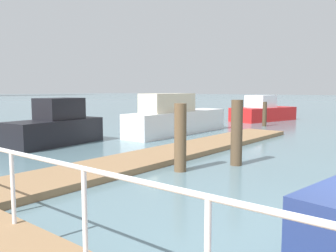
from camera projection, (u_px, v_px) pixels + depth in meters
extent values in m
cube|color=#93704C|center=(177.00, 152.00, 12.53)|extent=(15.61, 2.00, 0.18)
cylinder|color=white|center=(85.00, 214.00, 3.93)|extent=(0.06, 0.06, 1.05)
cylinder|color=white|center=(13.00, 188.00, 4.96)|extent=(0.06, 0.06, 1.05)
cylinder|color=brown|center=(180.00, 138.00, 9.81)|extent=(0.35, 0.35, 1.94)
cylinder|color=#473826|center=(265.00, 114.00, 22.01)|extent=(0.26, 0.26, 1.56)
cylinder|color=brown|center=(237.00, 133.00, 10.62)|extent=(0.36, 0.36, 2.02)
cube|color=red|center=(263.00, 114.00, 26.08)|extent=(5.69, 3.37, 1.00)
cube|color=white|center=(261.00, 101.00, 25.77)|extent=(2.02, 2.07, 0.92)
cube|color=white|center=(178.00, 122.00, 18.36)|extent=(7.07, 1.62, 1.19)
cube|color=beige|center=(168.00, 103.00, 17.54)|extent=(3.17, 1.27, 0.95)
cube|color=black|center=(55.00, 132.00, 14.67)|extent=(4.29, 2.07, 1.06)
cube|color=black|center=(59.00, 109.00, 14.80)|extent=(1.95, 1.49, 0.91)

